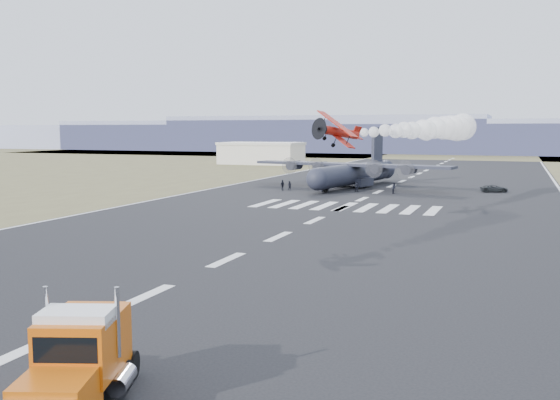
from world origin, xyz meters
The scene contains 21 objects.
ground centered at (0.00, 0.00, 0.00)m, with size 500.00×500.00×0.00m, color black.
scrub_far centered at (0.00, 230.00, 0.00)m, with size 500.00×80.00×0.00m, color brown.
runway_markings centered at (0.00, 60.00, 0.01)m, with size 60.00×260.00×0.01m, color silver, non-canonical shape.
ridge_seg_a centered at (-195.00, 260.00, 6.50)m, with size 150.00×50.00×13.00m, color #8C92B2.
ridge_seg_b centered at (-130.00, 260.00, 7.50)m, with size 150.00×50.00×15.00m, color #8C92B2.
ridge_seg_c centered at (-65.00, 260.00, 8.50)m, with size 150.00×50.00×17.00m, color #8C92B2.
ridge_seg_d centered at (0.00, 260.00, 6.50)m, with size 150.00×50.00×13.00m, color #8C92B2.
hangar_left centered at (-52.00, 145.00, 3.41)m, with size 24.50×14.50×6.70m.
semi_truck centered at (6.60, -14.72, 1.91)m, with size 5.11×8.80×3.89m.
aerobatic_biplane centered at (3.55, 32.82, 10.47)m, with size 6.06×6.21×4.29m.
smoke_trail centered at (12.05, 60.88, 10.73)m, with size 12.16×34.49×4.18m.
transport_aircraft centered at (-6.04, 79.08, 2.86)m, with size 38.37×31.42×11.11m.
support_vehicle centered at (18.67, 78.77, 0.62)m, with size 2.07×4.48×1.25m, color black.
crew_a centered at (-7.98, 68.24, 0.88)m, with size 0.64×0.53×1.77m, color black.
crew_b centered at (3.09, 70.16, 0.93)m, with size 0.91×0.56×1.87m, color black.
crew_c centered at (-10.55, 72.42, 0.81)m, with size 1.04×0.48×1.61m, color black.
crew_d centered at (-16.42, 68.85, 0.91)m, with size 1.07×0.55×1.83m, color black.
crew_e centered at (-9.11, 69.10, 0.83)m, with size 0.81×0.50×1.66m, color black.
crew_f centered at (-3.42, 70.42, 0.84)m, with size 1.57×0.51×1.69m, color black.
crew_g centered at (-8.97, 69.89, 0.95)m, with size 0.69×0.57×1.90m, color black.
crew_h centered at (-15.31, 69.49, 0.80)m, with size 0.78×0.48×1.61m, color black.
Camera 1 is at (22.08, -33.63, 10.73)m, focal length 40.00 mm.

